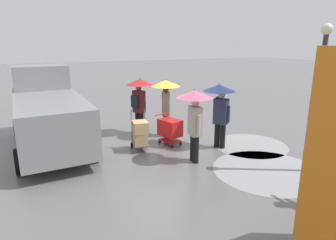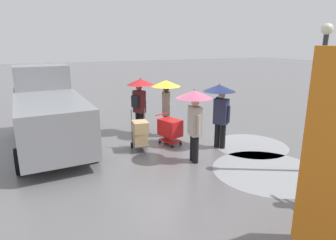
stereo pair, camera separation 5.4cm
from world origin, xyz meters
name	(u,v)px [view 1 (the left image)]	position (x,y,z in m)	size (l,w,h in m)	color
ground_plane	(169,144)	(0.00, 0.00, 0.00)	(90.00, 90.00, 0.00)	slate
slush_patch_near_cluster	(267,171)	(-1.56, 3.07, 0.00)	(2.97, 2.97, 0.01)	#999BA0
slush_patch_under_van	(250,145)	(-2.49, 1.26, 0.00)	(2.50, 2.50, 0.01)	#999BA0
cargo_van_parked_right	(48,113)	(3.69, -1.43, 1.18)	(2.40, 5.43, 2.60)	gray
shopping_cart_vendor	(170,129)	(-0.04, 0.02, 0.57)	(0.78, 0.95, 1.02)	red
hand_dolly_boxes	(140,133)	(1.08, 0.15, 0.59)	(0.59, 0.76, 1.32)	#515156
pedestrian_pink_side	(195,109)	(-0.07, 1.61, 1.58)	(1.04, 1.04, 2.15)	black
pedestrian_black_side	(220,101)	(-1.39, 0.94, 1.57)	(1.04, 1.04, 2.15)	black
pedestrian_white_side	(166,95)	(-0.26, -0.83, 1.58)	(1.04, 1.04, 2.15)	black
pedestrian_far_side	(140,93)	(0.47, -1.59, 1.57)	(1.04, 1.04, 2.15)	black
street_lamp	(319,85)	(-2.58, 3.54, 2.37)	(0.28, 0.28, 3.86)	#2D2D33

